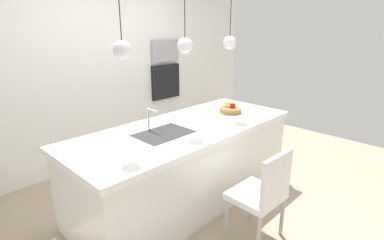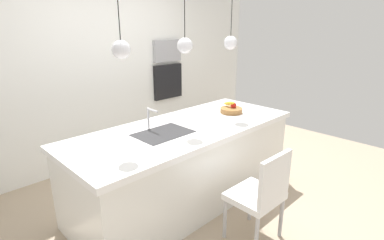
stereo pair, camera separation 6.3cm
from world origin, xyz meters
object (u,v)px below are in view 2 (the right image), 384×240
at_px(fruit_bowl, 231,109).
at_px(chair_near, 261,193).
at_px(oven, 168,81).
at_px(microwave, 167,51).

distance_m(fruit_bowl, chair_near, 1.32).
bearing_deg(oven, chair_near, -113.19).
relative_size(fruit_bowl, microwave, 0.51).
distance_m(microwave, chair_near, 2.98).
xyz_separation_m(fruit_bowl, chair_near, (-0.79, -0.98, -0.42)).
xyz_separation_m(oven, chair_near, (-1.10, -2.57, -0.53)).
bearing_deg(chair_near, fruit_bowl, 51.13).
relative_size(microwave, oven, 0.96).
distance_m(oven, chair_near, 2.85).
bearing_deg(microwave, chair_near, -113.19).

